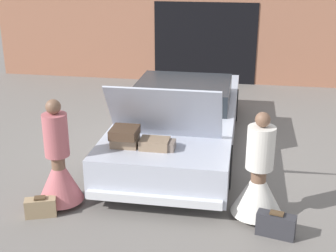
{
  "coord_description": "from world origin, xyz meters",
  "views": [
    {
      "loc": [
        1.14,
        -8.14,
        3.47
      ],
      "look_at": [
        0.0,
        -1.42,
        0.91
      ],
      "focal_mm": 50.0,
      "sensor_mm": 36.0,
      "label": 1
    }
  ],
  "objects": [
    {
      "name": "ground_plane",
      "position": [
        0.0,
        0.0,
        0.0
      ],
      "size": [
        40.0,
        40.0,
        0.0
      ],
      "primitive_type": "plane",
      "color": "slate"
    },
    {
      "name": "garage_wall_back",
      "position": [
        0.0,
        4.68,
        1.39
      ],
      "size": [
        12.0,
        0.14,
        2.8
      ],
      "color": "#9E664C",
      "rests_on": "ground_plane"
    },
    {
      "name": "car",
      "position": [
        -0.0,
        0.01,
        0.55
      ],
      "size": [
        2.03,
        5.24,
        1.68
      ],
      "color": "#B2B7C6",
      "rests_on": "ground_plane"
    },
    {
      "name": "person_left",
      "position": [
        -1.4,
        -2.47,
        0.56
      ],
      "size": [
        0.66,
        0.66,
        1.6
      ],
      "rotation": [
        0.0,
        0.0,
        -1.65
      ],
      "color": "brown",
      "rests_on": "ground_plane"
    },
    {
      "name": "person_right",
      "position": [
        1.4,
        -2.35,
        0.54
      ],
      "size": [
        0.71,
        0.71,
        1.54
      ],
      "rotation": [
        0.0,
        0.0,
        1.83
      ],
      "color": "brown",
      "rests_on": "ground_plane"
    },
    {
      "name": "suitcase_beside_left_person",
      "position": [
        -1.55,
        -2.84,
        0.14
      ],
      "size": [
        0.46,
        0.3,
        0.3
      ],
      "color": "#9E8460",
      "rests_on": "ground_plane"
    },
    {
      "name": "suitcase_beside_right_person",
      "position": [
        1.64,
        -2.79,
        0.16
      ],
      "size": [
        0.52,
        0.28,
        0.35
      ],
      "color": "#2D2D33",
      "rests_on": "ground_plane"
    }
  ]
}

